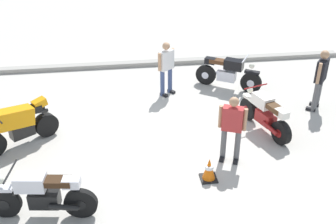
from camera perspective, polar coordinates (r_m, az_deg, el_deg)
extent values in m
plane|color=#B7B2A8|center=(10.48, -0.78, -3.21)|extent=(40.00, 40.00, 0.00)
cube|color=#9C978F|center=(14.52, -2.98, 6.79)|extent=(14.00, 0.30, 0.15)
cylinder|color=black|center=(11.27, 11.13, 0.46)|extent=(0.34, 0.62, 0.60)
cylinder|color=black|center=(10.38, 15.44, -2.80)|extent=(0.34, 0.62, 0.60)
cylinder|color=maroon|center=(11.27, 11.13, 0.46)|extent=(0.24, 0.26, 0.21)
cylinder|color=maroon|center=(10.38, 15.44, -2.80)|extent=(0.24, 0.26, 0.21)
cube|color=maroon|center=(10.73, 13.42, -0.77)|extent=(0.44, 0.62, 0.32)
cube|color=white|center=(10.68, 13.01, 1.58)|extent=(0.48, 0.63, 0.30)
cube|color=white|center=(11.11, 11.29, 1.95)|extent=(0.29, 0.47, 0.08)
cube|color=#4C331E|center=(10.37, 14.51, 0.62)|extent=(0.43, 0.65, 0.12)
cube|color=white|center=(10.18, 15.54, -0.21)|extent=(0.31, 0.37, 0.18)
cylinder|color=maroon|center=(10.40, 13.98, -2.20)|extent=(0.28, 0.56, 0.16)
cylinder|color=maroon|center=(10.79, 12.11, 3.49)|extent=(0.68, 0.25, 0.04)
sphere|color=silver|center=(11.03, 11.33, 3.01)|extent=(0.16, 0.16, 0.16)
cylinder|color=black|center=(8.56, -21.74, -11.65)|extent=(0.65, 0.21, 0.64)
cylinder|color=black|center=(8.14, -12.01, -12.29)|extent=(0.65, 0.21, 0.64)
cylinder|color=black|center=(8.56, -21.74, -11.65)|extent=(0.24, 0.17, 0.22)
cylinder|color=black|center=(8.14, -12.01, -12.29)|extent=(0.24, 0.17, 0.22)
cube|color=black|center=(8.24, -16.77, -11.50)|extent=(0.59, 0.35, 0.32)
cube|color=silver|center=(8.05, -18.55, -9.24)|extent=(0.60, 0.39, 0.30)
cube|color=silver|center=(8.34, -22.18, -9.82)|extent=(0.46, 0.22, 0.08)
cube|color=#382314|center=(7.91, -15.45, -9.29)|extent=(0.63, 0.34, 0.12)
cube|color=silver|center=(7.85, -13.29, -9.50)|extent=(0.35, 0.26, 0.18)
cylinder|color=black|center=(8.05, -14.24, -12.72)|extent=(0.57, 0.18, 0.16)
cylinder|color=black|center=(8.02, -21.09, -7.70)|extent=(0.13, 0.70, 0.04)
sphere|color=silver|center=(8.22, -22.28, -8.74)|extent=(0.16, 0.16, 0.16)
cylinder|color=black|center=(12.71, 11.45, 3.99)|extent=(0.61, 0.44, 0.64)
cylinder|color=black|center=(13.05, 5.27, 5.17)|extent=(0.61, 0.44, 0.64)
cylinder|color=silver|center=(12.71, 11.45, 3.99)|extent=(0.26, 0.24, 0.22)
cylinder|color=silver|center=(13.05, 5.27, 5.17)|extent=(0.26, 0.24, 0.22)
cube|color=silver|center=(12.83, 8.14, 5.04)|extent=(0.62, 0.53, 0.32)
cube|color=black|center=(12.63, 9.14, 6.53)|extent=(0.64, 0.57, 0.30)
cube|color=black|center=(12.57, 11.61, 5.44)|extent=(0.46, 0.37, 0.08)
cube|color=#4C2D19|center=(12.73, 7.19, 6.97)|extent=(0.65, 0.54, 0.12)
cube|color=black|center=(12.82, 5.90, 7.11)|extent=(0.39, 0.36, 0.18)
cylinder|color=silver|center=(13.10, 6.67, 5.44)|extent=(0.53, 0.39, 0.16)
cylinder|color=silver|center=(12.46, 10.69, 7.32)|extent=(0.40, 0.61, 0.04)
sphere|color=silver|center=(12.49, 11.58, 6.29)|extent=(0.16, 0.16, 0.16)
cylinder|color=black|center=(10.78, -16.59, -1.71)|extent=(0.62, 0.53, 0.60)
cylinder|color=black|center=(10.78, -16.59, -1.71)|extent=(0.28, 0.27, 0.21)
cube|color=black|center=(10.53, -19.64, -2.41)|extent=(0.62, 0.55, 0.32)
cube|color=orange|center=(10.29, -20.75, -0.80)|extent=(1.01, 0.86, 0.57)
cube|color=black|center=(10.38, -18.84, 0.28)|extent=(0.64, 0.56, 0.12)
cube|color=orange|center=(10.44, -17.45, 1.21)|extent=(0.41, 0.38, 0.23)
cylinder|color=black|center=(10.57, -17.74, 0.41)|extent=(0.38, 0.30, 0.17)
cylinder|color=black|center=(10.44, -17.34, 0.10)|extent=(0.38, 0.30, 0.17)
cylinder|color=#59595B|center=(12.37, 20.20, 2.55)|extent=(0.18, 0.18, 0.87)
cube|color=black|center=(12.55, 19.63, 1.01)|extent=(0.26, 0.24, 0.08)
cylinder|color=#59595B|center=(12.06, 19.77, 1.94)|extent=(0.18, 0.18, 0.87)
cube|color=black|center=(12.25, 19.20, 0.37)|extent=(0.26, 0.24, 0.08)
cube|color=black|center=(11.92, 20.59, 5.43)|extent=(0.49, 0.52, 0.62)
cylinder|color=tan|center=(12.17, 20.95, 5.95)|extent=(0.13, 0.13, 0.58)
cylinder|color=tan|center=(11.65, 20.24, 5.04)|extent=(0.13, 0.13, 0.58)
sphere|color=tan|center=(11.75, 20.98, 7.45)|extent=(0.24, 0.24, 0.24)
cylinder|color=#384772|center=(12.24, -0.78, 4.03)|extent=(0.18, 0.18, 0.81)
cube|color=black|center=(12.36, -0.57, 2.41)|extent=(0.24, 0.27, 0.08)
cylinder|color=#384772|center=(12.44, 0.27, 4.48)|extent=(0.18, 0.18, 0.81)
cube|color=black|center=(12.56, 0.47, 2.89)|extent=(0.24, 0.27, 0.08)
cube|color=silver|center=(12.06, -0.26, 7.24)|extent=(0.50, 0.45, 0.57)
cylinder|color=tan|center=(11.88, -1.19, 6.96)|extent=(0.13, 0.13, 0.54)
cylinder|color=tan|center=(12.24, 0.65, 7.65)|extent=(0.13, 0.13, 0.54)
sphere|color=tan|center=(11.91, -0.26, 9.14)|extent=(0.22, 0.22, 0.22)
cylinder|color=#59595B|center=(9.51, 7.71, -4.37)|extent=(0.17, 0.17, 0.80)
cube|color=black|center=(9.67, 7.52, -6.34)|extent=(0.19, 0.28, 0.08)
cylinder|color=#59595B|center=(9.49, 9.61, -4.63)|extent=(0.17, 0.17, 0.80)
cube|color=black|center=(9.65, 9.39, -6.60)|extent=(0.19, 0.28, 0.08)
cube|color=#B23333|center=(9.14, 8.97, -0.93)|extent=(0.50, 0.38, 0.57)
cylinder|color=tan|center=(9.16, 7.31, -0.62)|extent=(0.12, 0.12, 0.53)
cylinder|color=tan|center=(9.12, 10.66, -1.06)|extent=(0.12, 0.12, 0.53)
sphere|color=tan|center=(8.94, 9.18, 1.41)|extent=(0.22, 0.22, 0.22)
cube|color=black|center=(9.07, 5.65, -9.14)|extent=(0.36, 0.36, 0.03)
cone|color=orange|center=(8.91, 5.73, -7.81)|extent=(0.28, 0.28, 0.50)
cylinder|color=white|center=(8.89, 5.74, -7.61)|extent=(0.19, 0.19, 0.08)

